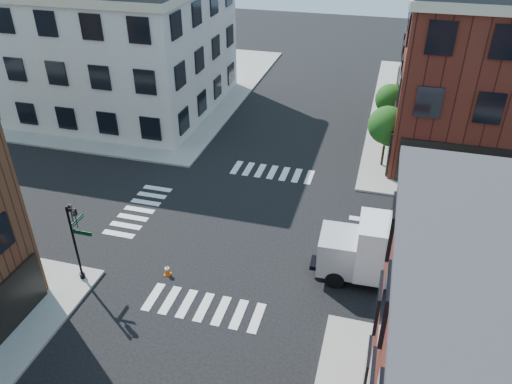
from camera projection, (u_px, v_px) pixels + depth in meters
name	position (u px, v px, depth m)	size (l,w,h in m)	color
ground	(245.00, 227.00, 30.18)	(120.00, 120.00, 0.00)	black
sidewalk_nw	(110.00, 82.00, 52.14)	(30.00, 30.00, 0.15)	gray
building_nw	(92.00, 44.00, 44.74)	(22.00, 16.00, 11.00)	beige
tree_near	(388.00, 127.00, 34.98)	(2.69, 2.69, 4.49)	black
tree_far	(391.00, 101.00, 40.05)	(2.43, 2.43, 4.07)	black
signal_pole	(76.00, 235.00, 24.73)	(1.29, 1.24, 4.60)	black
box_truck	(401.00, 254.00, 24.98)	(8.06, 2.70, 3.61)	silver
traffic_cone	(167.00, 270.00, 26.34)	(0.34, 0.34, 0.62)	#E3530A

